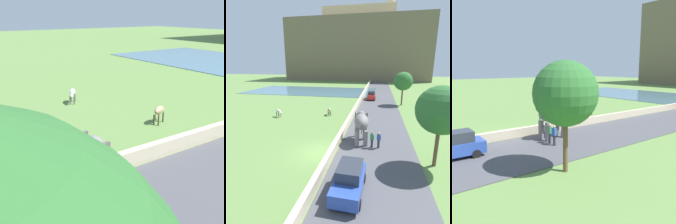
# 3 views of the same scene
# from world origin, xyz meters

# --- Properties ---
(elephant) EXTENTS (1.69, 3.54, 2.99)m
(elephant) POSITION_xyz_m (3.40, 3.19, 2.04)
(elephant) COLOR slate
(elephant) RESTS_ON ground
(cow_tan) EXTENTS (0.90, 1.40, 1.15)m
(cow_tan) POSITION_xyz_m (-2.38, 12.60, 0.84)
(cow_tan) COLOR tan
(cow_tan) RESTS_ON ground
(cow_white) EXTENTS (1.35, 1.03, 1.15)m
(cow_white) POSITION_xyz_m (-9.56, 10.09, 0.84)
(cow_white) COLOR silver
(cow_white) RESTS_ON ground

